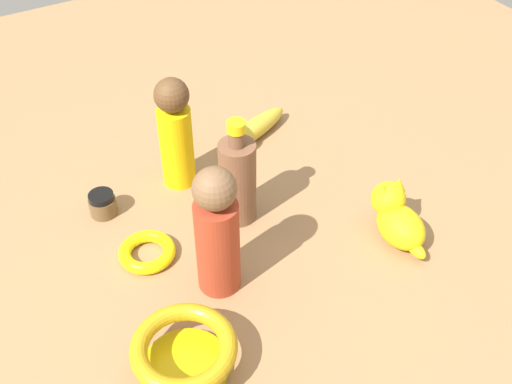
% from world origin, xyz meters
% --- Properties ---
extents(ground, '(2.00, 2.00, 0.00)m').
position_xyz_m(ground, '(0.00, 0.00, 0.00)').
color(ground, '#936D47').
extents(bangle, '(0.09, 0.09, 0.02)m').
position_xyz_m(bangle, '(-0.02, -0.19, 0.01)').
color(bangle, yellow).
rests_on(bangle, ground).
extents(banana, '(0.10, 0.19, 0.04)m').
position_xyz_m(banana, '(-0.21, 0.12, 0.02)').
color(banana, gold).
rests_on(banana, ground).
extents(cat_figurine, '(0.13, 0.07, 0.10)m').
position_xyz_m(cat_figurine, '(0.14, 0.18, 0.04)').
color(cat_figurine, yellow).
rests_on(cat_figurine, ground).
extents(person_figure_child, '(0.09, 0.09, 0.22)m').
position_xyz_m(person_figure_child, '(0.09, -0.12, 0.11)').
color(person_figure_child, '#A23620').
rests_on(person_figure_child, ground).
extents(person_figure_adult, '(0.08, 0.08, 0.21)m').
position_xyz_m(person_figure_adult, '(-0.17, -0.06, 0.11)').
color(person_figure_adult, yellow).
rests_on(person_figure_adult, ground).
extents(nail_polish_jar, '(0.05, 0.05, 0.04)m').
position_xyz_m(nail_polish_jar, '(-0.15, -0.21, 0.02)').
color(nail_polish_jar, brown).
rests_on(nail_polish_jar, ground).
extents(bowl, '(0.14, 0.14, 0.06)m').
position_xyz_m(bowl, '(0.20, -0.23, 0.04)').
color(bowl, '#C4A90B').
rests_on(bowl, ground).
extents(bottle_tall, '(0.06, 0.06, 0.19)m').
position_xyz_m(bottle_tall, '(-0.03, -0.02, 0.08)').
color(bottle_tall, brown).
rests_on(bottle_tall, ground).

